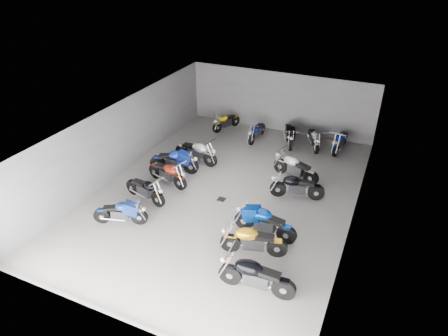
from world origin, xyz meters
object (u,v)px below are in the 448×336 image
at_px(motorcycle_back_d, 289,134).
at_px(motorcycle_back_f, 340,141).
at_px(motorcycle_left_f, 196,152).
at_px(motorcycle_back_b, 226,121).
at_px(motorcycle_right_a, 256,276).
at_px(motorcycle_back_c, 257,131).
at_px(motorcycle_left_b, 121,213).
at_px(motorcycle_right_e, 297,187).
at_px(drain_grate, 221,199).
at_px(motorcycle_left_c, 145,189).
at_px(motorcycle_left_d, 168,173).
at_px(motorcycle_right_b, 253,241).
at_px(motorcycle_left_e, 175,161).
at_px(motorcycle_right_f, 295,168).
at_px(motorcycle_back_e, 314,138).
at_px(motorcycle_right_c, 264,222).

bearing_deg(motorcycle_back_d, motorcycle_back_f, 165.63).
height_order(motorcycle_left_f, motorcycle_back_b, motorcycle_left_f).
bearing_deg(motorcycle_right_a, motorcycle_back_c, 16.33).
relative_size(motorcycle_left_b, motorcycle_back_b, 1.05).
height_order(motorcycle_left_f, motorcycle_back_c, motorcycle_left_f).
bearing_deg(motorcycle_right_e, drain_grate, 102.22).
xyz_separation_m(motorcycle_left_c, motorcycle_left_d, (0.16, 1.43, 0.02)).
bearing_deg(motorcycle_back_c, motorcycle_right_b, 111.79).
distance_m(motorcycle_left_c, motorcycle_right_a, 6.25).
relative_size(motorcycle_left_e, motorcycle_right_f, 1.04).
xyz_separation_m(motorcycle_left_c, motorcycle_right_f, (4.97, 4.09, 0.03)).
bearing_deg(drain_grate, motorcycle_left_e, 157.41).
relative_size(motorcycle_right_e, motorcycle_back_e, 1.12).
height_order(motorcycle_back_d, motorcycle_back_e, motorcycle_back_d).
height_order(motorcycle_right_c, motorcycle_back_f, motorcycle_right_c).
relative_size(motorcycle_left_e, motorcycle_left_f, 0.98).
relative_size(motorcycle_left_c, motorcycle_right_c, 0.89).
distance_m(drain_grate, motorcycle_right_f, 3.63).
bearing_deg(drain_grate, motorcycle_left_c, -155.10).
distance_m(motorcycle_back_b, motorcycle_back_e, 4.90).
bearing_deg(motorcycle_right_c, motorcycle_left_d, 76.56).
distance_m(drain_grate, motorcycle_back_d, 6.15).
relative_size(motorcycle_right_e, motorcycle_right_f, 1.00).
relative_size(motorcycle_right_e, motorcycle_back_f, 0.99).
relative_size(motorcycle_back_b, motorcycle_back_c, 0.92).
bearing_deg(motorcycle_back_b, motorcycle_left_e, 110.87).
xyz_separation_m(drain_grate, motorcycle_left_d, (-2.58, 0.16, 0.51)).
height_order(motorcycle_back_d, motorcycle_back_f, motorcycle_back_d).
height_order(motorcycle_left_b, motorcycle_left_d, motorcycle_left_d).
bearing_deg(motorcycle_back_c, motorcycle_left_f, 66.02).
height_order(motorcycle_right_f, motorcycle_back_d, motorcycle_back_d).
xyz_separation_m(motorcycle_back_e, motorcycle_back_f, (1.27, 0.20, 0.03)).
xyz_separation_m(motorcycle_right_c, motorcycle_right_e, (0.40, 2.78, -0.03)).
height_order(drain_grate, motorcycle_back_f, motorcycle_back_f).
distance_m(drain_grate, motorcycle_back_f, 7.29).
relative_size(motorcycle_back_b, motorcycle_back_e, 0.95).
xyz_separation_m(motorcycle_back_c, motorcycle_back_e, (2.90, 0.35, 0.02)).
relative_size(drain_grate, motorcycle_left_e, 0.14).
bearing_deg(motorcycle_right_e, motorcycle_right_f, 2.85).
bearing_deg(motorcycle_right_a, motorcycle_left_c, 60.93).
height_order(drain_grate, motorcycle_right_b, motorcycle_right_b).
relative_size(motorcycle_left_b, motorcycle_left_d, 0.90).
distance_m(motorcycle_right_e, motorcycle_right_f, 1.54).
height_order(motorcycle_left_e, motorcycle_right_a, motorcycle_right_a).
xyz_separation_m(drain_grate, motorcycle_back_e, (2.27, 6.16, 0.49)).
relative_size(motorcycle_left_b, motorcycle_left_c, 0.93).
height_order(motorcycle_right_e, motorcycle_back_d, motorcycle_back_d).
bearing_deg(motorcycle_back_d, motorcycle_left_c, 41.05).
height_order(motorcycle_right_a, motorcycle_back_b, motorcycle_right_a).
distance_m(drain_grate, motorcycle_left_c, 3.06).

